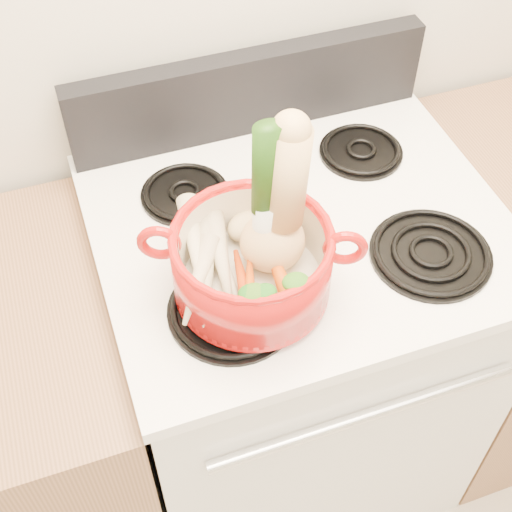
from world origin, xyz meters
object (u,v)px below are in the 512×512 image
object	(u,v)px
stove_body	(291,360)
leek	(266,197)
dutch_oven	(252,263)
squash	(274,203)

from	to	relation	value
stove_body	leek	xyz separation A→B (m)	(-0.11, -0.11, 0.69)
stove_body	dutch_oven	world-z (taller)	dutch_oven
dutch_oven	squash	world-z (taller)	squash
dutch_oven	squash	bearing A→B (deg)	49.90
stove_body	dutch_oven	xyz separation A→B (m)	(-0.15, -0.14, 0.57)
stove_body	squash	distance (m)	0.69
squash	leek	xyz separation A→B (m)	(-0.01, 0.00, 0.01)
stove_body	dutch_oven	bearing A→B (deg)	-137.06
stove_body	squash	world-z (taller)	squash
stove_body	squash	xyz separation A→B (m)	(-0.10, -0.11, 0.68)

